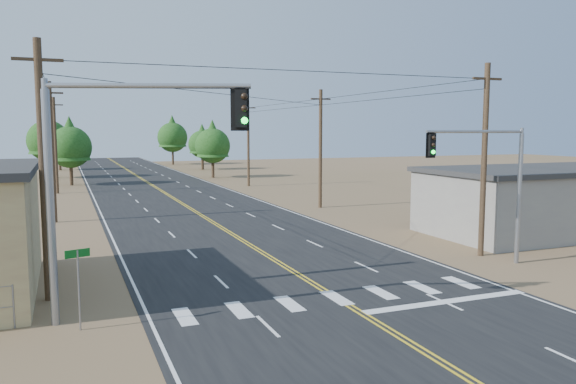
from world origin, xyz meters
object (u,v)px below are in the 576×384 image
building_right (544,202)px  signal_mast_right (494,173)px  street_sign (78,276)px  signal_mast_left (108,160)px

building_right → signal_mast_right: signal_mast_right is taller
building_right → street_sign: 29.57m
signal_mast_left → street_sign: size_ratio=3.04×
signal_mast_left → street_sign: 3.92m
building_right → signal_mast_left: (-27.38, -7.75, 3.58)m
street_sign → signal_mast_right: bearing=-10.5°
building_right → signal_mast_left: signal_mast_left is taller
signal_mast_left → street_sign: bearing=-148.3°
signal_mast_left → signal_mast_right: bearing=24.5°
signal_mast_left → signal_mast_right: 17.89m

